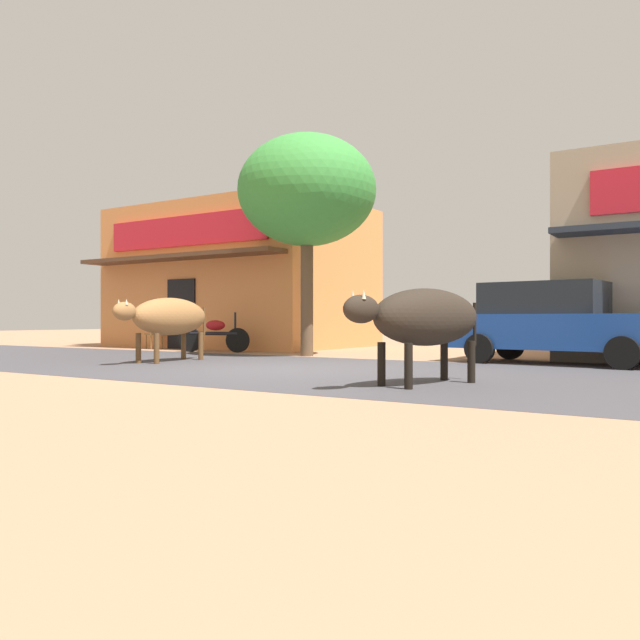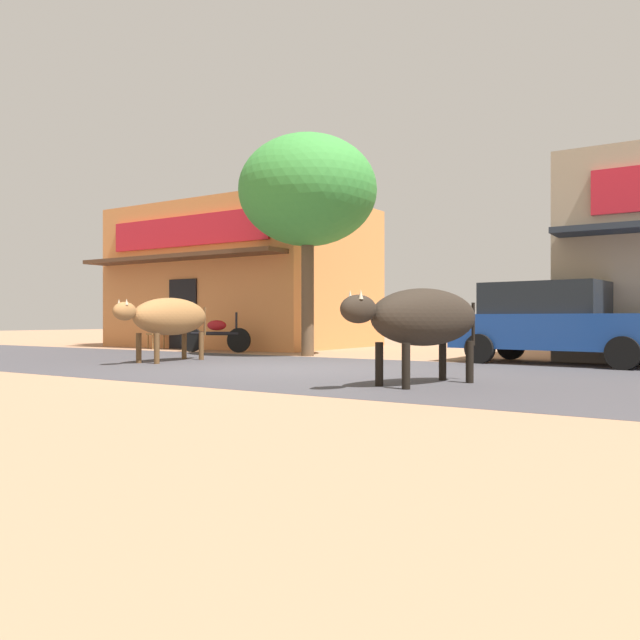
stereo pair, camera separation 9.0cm
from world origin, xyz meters
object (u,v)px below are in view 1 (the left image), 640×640
object	(u,v)px
roadside_tree	(307,191)
cow_far_dark	(425,318)
cafe_chair_near_tree	(157,332)
parked_motorcycle	(215,335)
cow_near_brown	(169,317)
parked_hatchback_car	(555,322)

from	to	relation	value
roadside_tree	cow_far_dark	bearing A→B (deg)	-43.30
roadside_tree	cafe_chair_near_tree	size ratio (longest dim) A/B	5.85
parked_motorcycle	cow_near_brown	distance (m)	3.83
cow_near_brown	cafe_chair_near_tree	size ratio (longest dim) A/B	3.03
parked_hatchback_car	roadside_tree	bearing A→B (deg)	-176.04
parked_motorcycle	cafe_chair_near_tree	bearing A→B (deg)	168.76
parked_motorcycle	roadside_tree	bearing A→B (deg)	-1.60
roadside_tree	cow_near_brown	world-z (taller)	roadside_tree
roadside_tree	cow_far_dark	distance (m)	7.65
cow_far_dark	cow_near_brown	bearing A→B (deg)	166.79
cafe_chair_near_tree	parked_hatchback_car	bearing A→B (deg)	-1.23
parked_hatchback_car	cow_far_dark	size ratio (longest dim) A/B	1.68
roadside_tree	cafe_chair_near_tree	distance (m)	6.85
cafe_chair_near_tree	parked_motorcycle	bearing A→B (deg)	-11.24
roadside_tree	cow_near_brown	size ratio (longest dim) A/B	1.93
roadside_tree	cafe_chair_near_tree	xyz separation A→B (m)	(-5.85, 0.64, -3.49)
parked_hatchback_car	cow_near_brown	xyz separation A→B (m)	(-7.02, -3.69, 0.10)
parked_hatchback_car	cow_far_dark	world-z (taller)	parked_hatchback_car
roadside_tree	cow_far_dark	xyz separation A→B (m)	(5.09, -4.80, -3.09)
roadside_tree	parked_hatchback_car	bearing A→B (deg)	3.96
roadside_tree	parked_motorcycle	size ratio (longest dim) A/B	2.72
cow_near_brown	cafe_chair_near_tree	xyz separation A→B (m)	(-4.54, 3.94, -0.43)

